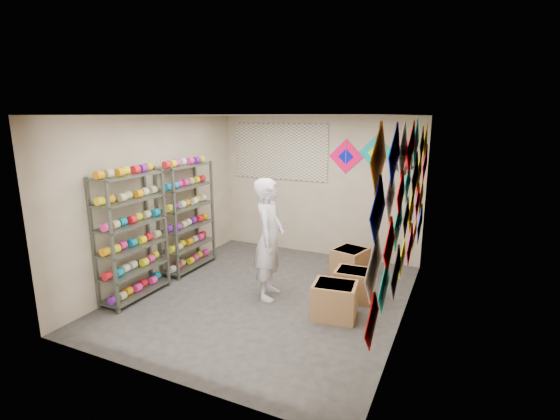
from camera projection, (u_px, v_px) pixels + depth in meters
The scene contains 12 objects.
ground at pixel (266, 296), 6.21m from camera, with size 4.50×4.50×0.00m, color #2D2A27.
room_walls at pixel (265, 190), 5.84m from camera, with size 4.50×4.50×4.50m.
shelf_rack_front at pixel (132, 237), 5.98m from camera, with size 0.40×1.10×1.90m, color #4C5147.
shelf_rack_back at pixel (187, 217), 7.13m from camera, with size 0.40×1.10×1.90m, color #4C5147.
string_spools at pixel (161, 221), 6.53m from camera, with size 0.12×2.36×0.12m.
kite_wall_display at pixel (407, 202), 5.06m from camera, with size 0.06×4.34×2.09m.
back_wall_kites at pixel (371, 157), 7.32m from camera, with size 1.65×0.02×0.73m.
poster at pixel (280, 152), 8.06m from camera, with size 2.00×0.01×1.10m, color #5850AF.
shopkeeper at pixel (269, 239), 6.01m from camera, with size 0.57×0.74×1.82m, color white.
carton_a at pixel (334, 300), 5.51m from camera, with size 0.58×0.48×0.48m, color olive.
carton_b at pixel (354, 284), 6.08m from camera, with size 0.55×0.45×0.45m, color olive.
carton_c at pixel (350, 262), 6.97m from camera, with size 0.50×0.55×0.48m, color olive.
Camera 1 is at (2.62, -5.12, 2.69)m, focal length 26.00 mm.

